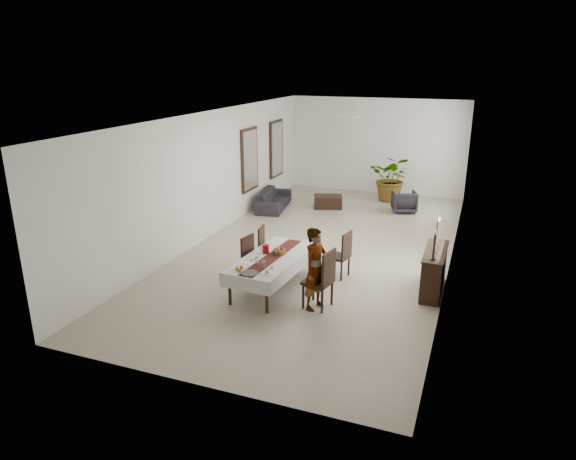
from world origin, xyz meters
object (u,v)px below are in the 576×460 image
Objects in this scene: red_pitcher at (266,249)px; woman at (316,269)px; sofa at (274,199)px; dining_table_top at (273,258)px; sideboard_body at (434,272)px.

red_pitcher is 0.11× the size of woman.
woman is 0.80× the size of sofa.
dining_table_top is at bearing -35.40° from red_pitcher.
red_pitcher is 1.44m from woman.
woman reaches higher than sideboard_body.
dining_table_top is 5.94m from sofa.
red_pitcher reaches higher than sofa.
red_pitcher is at bearing 149.04° from dining_table_top.
sideboard_body is at bearing -139.91° from sofa.
sideboard_body reaches higher than dining_table_top.
sideboard_body is at bearing -32.70° from woman.
red_pitcher is at bearing 81.86° from woman.
sofa is at bearing 139.49° from sideboard_body.
woman is 6.87m from sofa.
woman is at bearing -27.80° from red_pitcher.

